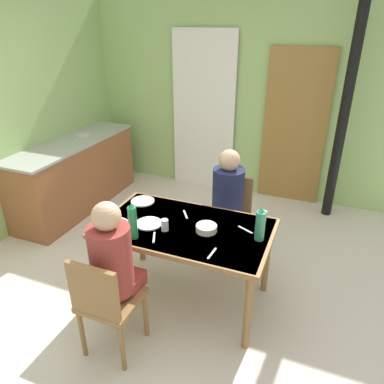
% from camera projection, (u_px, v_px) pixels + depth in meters
% --- Properties ---
extents(ground_plane, '(6.66, 6.66, 0.00)m').
position_uv_depth(ground_plane, '(156.00, 295.00, 3.30)').
color(ground_plane, beige).
extents(wall_back, '(4.41, 0.10, 2.60)m').
position_uv_depth(wall_back, '(238.00, 99.00, 4.88)').
color(wall_back, '#9CC071').
rests_on(wall_back, ground_plane).
extents(wall_left, '(0.10, 3.84, 2.60)m').
position_uv_depth(wall_left, '(7.00, 118.00, 3.98)').
color(wall_left, '#99BC6F').
rests_on(wall_left, ground_plane).
extents(door_wooden, '(0.80, 0.05, 2.00)m').
position_uv_depth(door_wooden, '(294.00, 129.00, 4.68)').
color(door_wooden, olive).
rests_on(door_wooden, ground_plane).
extents(stove_pipe_column, '(0.12, 0.12, 2.60)m').
position_uv_depth(stove_pipe_column, '(344.00, 114.00, 4.13)').
color(stove_pipe_column, black).
rests_on(stove_pipe_column, ground_plane).
extents(curtain_panel, '(0.90, 0.03, 2.19)m').
position_uv_depth(curtain_panel, '(203.00, 113.00, 5.04)').
color(curtain_panel, white).
rests_on(curtain_panel, ground_plane).
extents(kitchen_counter, '(0.61, 1.93, 0.91)m').
position_uv_depth(kitchen_counter, '(75.00, 175.00, 4.71)').
color(kitchen_counter, brown).
rests_on(kitchen_counter, ground_plane).
extents(dining_table, '(1.42, 0.84, 0.74)m').
position_uv_depth(dining_table, '(185.00, 234.00, 3.01)').
color(dining_table, brown).
rests_on(dining_table, ground_plane).
extents(chair_near_diner, '(0.40, 0.40, 0.87)m').
position_uv_depth(chair_near_diner, '(105.00, 301.00, 2.53)').
color(chair_near_diner, brown).
rests_on(chair_near_diner, ground_plane).
extents(chair_far_diner, '(0.40, 0.40, 0.87)m').
position_uv_depth(chair_far_diner, '(230.00, 213.00, 3.67)').
color(chair_far_diner, brown).
rests_on(chair_far_diner, ground_plane).
extents(person_near_diner, '(0.30, 0.37, 0.77)m').
position_uv_depth(person_near_diner, '(112.00, 257.00, 2.52)').
color(person_near_diner, maroon).
rests_on(person_near_diner, ground_plane).
extents(person_far_diner, '(0.30, 0.37, 0.77)m').
position_uv_depth(person_far_diner, '(227.00, 194.00, 3.43)').
color(person_far_diner, '#242845').
rests_on(person_far_diner, ground_plane).
extents(water_bottle_green_near, '(0.08, 0.08, 0.28)m').
position_uv_depth(water_bottle_green_near, '(260.00, 225.00, 2.75)').
color(water_bottle_green_near, '#368D69').
rests_on(water_bottle_green_near, dining_table).
extents(water_bottle_green_far, '(0.07, 0.07, 0.30)m').
position_uv_depth(water_bottle_green_far, '(133.00, 222.00, 2.77)').
color(water_bottle_green_far, '#208248').
rests_on(water_bottle_green_far, dining_table).
extents(serving_bowl_center, '(0.17, 0.17, 0.05)m').
position_uv_depth(serving_bowl_center, '(206.00, 228.00, 2.90)').
color(serving_bowl_center, silver).
rests_on(serving_bowl_center, dining_table).
extents(dinner_plate_near_left, '(0.21, 0.21, 0.01)m').
position_uv_depth(dinner_plate_near_left, '(116.00, 224.00, 3.00)').
color(dinner_plate_near_left, white).
rests_on(dinner_plate_near_left, dining_table).
extents(dinner_plate_near_right, '(0.22, 0.22, 0.01)m').
position_uv_depth(dinner_plate_near_right, '(149.00, 223.00, 3.01)').
color(dinner_plate_near_right, white).
rests_on(dinner_plate_near_right, dining_table).
extents(dinner_plate_far_center, '(0.22, 0.22, 0.01)m').
position_uv_depth(dinner_plate_far_center, '(143.00, 201.00, 3.38)').
color(dinner_plate_far_center, white).
rests_on(dinner_plate_far_center, dining_table).
extents(drinking_glass_by_near_diner, '(0.06, 0.06, 0.10)m').
position_uv_depth(drinking_glass_by_near_diner, '(165.00, 225.00, 2.90)').
color(drinking_glass_by_near_diner, silver).
rests_on(drinking_glass_by_near_diner, dining_table).
extents(drinking_glass_by_far_diner, '(0.06, 0.06, 0.09)m').
position_uv_depth(drinking_glass_by_far_diner, '(263.00, 216.00, 3.05)').
color(drinking_glass_by_far_diner, silver).
rests_on(drinking_glass_by_far_diner, dining_table).
extents(cutlery_knife_near, '(0.10, 0.13, 0.00)m').
position_uv_depth(cutlery_knife_near, '(185.00, 214.00, 3.16)').
color(cutlery_knife_near, silver).
rests_on(cutlery_knife_near, dining_table).
extents(cutlery_fork_near, '(0.08, 0.14, 0.00)m').
position_uv_depth(cutlery_fork_near, '(154.00, 237.00, 2.83)').
color(cutlery_fork_near, silver).
rests_on(cutlery_fork_near, dining_table).
extents(cutlery_knife_far, '(0.14, 0.08, 0.00)m').
position_uv_depth(cutlery_knife_far, '(245.00, 230.00, 2.93)').
color(cutlery_knife_far, silver).
rests_on(cutlery_knife_far, dining_table).
extents(cutlery_fork_far, '(0.03, 0.15, 0.00)m').
position_uv_depth(cutlery_fork_far, '(212.00, 253.00, 2.64)').
color(cutlery_fork_far, silver).
rests_on(cutlery_fork_far, dining_table).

